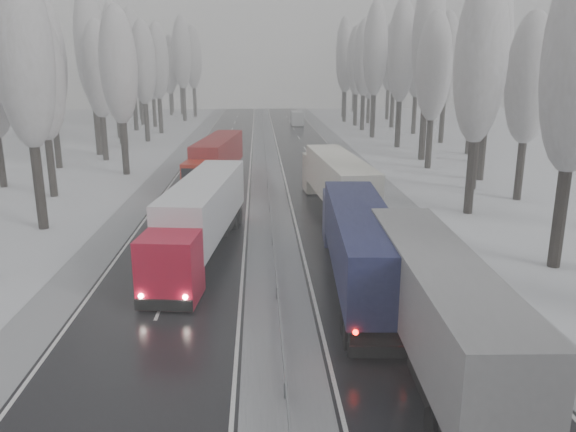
{
  "coord_description": "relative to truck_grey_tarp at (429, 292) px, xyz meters",
  "views": [
    {
      "loc": [
        -0.77,
        -12.06,
        10.49
      ],
      "look_at": [
        0.85,
        18.7,
        2.2
      ],
      "focal_mm": 35.0,
      "sensor_mm": 36.0,
      "label": 1
    }
  ],
  "objects": [
    {
      "name": "box_truck_distant",
      "position": [
        0.76,
        83.12,
        -1.16
      ],
      "size": [
        2.1,
        6.83,
        2.55
      ],
      "rotation": [
        0.0,
        0.0,
        -0.0
      ],
      "color": "silver",
      "rests_on": "ground"
    },
    {
      "name": "tree_64",
      "position": [
        -23.68,
        45.94,
        7.5
      ],
      "size": [
        3.6,
        3.6,
        15.42
      ],
      "color": "black",
      "rests_on": "ground"
    },
    {
      "name": "tree_76",
      "position": [
        -19.47,
        101.95,
        9.5
      ],
      "size": [
        3.6,
        3.6,
        18.55
      ],
      "color": "black",
      "rests_on": "ground"
    },
    {
      "name": "tree_68",
      "position": [
        -22.0,
        62.34,
        8.29
      ],
      "size": [
        3.6,
        3.6,
        16.65
      ],
      "color": "black",
      "rests_on": "ground"
    },
    {
      "name": "tree_38",
      "position": [
        13.31,
        109.96,
        9.13
      ],
      "size": [
        3.6,
        3.6,
        17.97
      ],
      "color": "black",
      "rests_on": "ground"
    },
    {
      "name": "tree_58",
      "position": [
        -20.54,
        17.79,
        8.65
      ],
      "size": [
        3.6,
        3.6,
        17.21
      ],
      "color": "black",
      "rests_on": "ground"
    },
    {
      "name": "tree_21",
      "position": [
        14.71,
        32.4,
        9.55
      ],
      "size": [
        3.6,
        3.6,
        18.62
      ],
      "color": "black",
      "rests_on": "ground"
    },
    {
      "name": "tree_75",
      "position": [
        -29.61,
        96.56,
        9.53
      ],
      "size": [
        3.6,
        3.6,
        18.6
      ],
      "color": "black",
      "rests_on": "ground"
    },
    {
      "name": "median_slush",
      "position": [
        -5.42,
        23.23,
        -2.44
      ],
      "size": [
        3.0,
        200.0,
        0.04
      ],
      "primitive_type": "cube",
      "color": "#9DA0A5",
      "rests_on": "ground"
    },
    {
      "name": "tree_63",
      "position": [
        -27.27,
        40.96,
        8.44
      ],
      "size": [
        3.6,
        3.6,
        16.88
      ],
      "color": "black",
      "rests_on": "ground"
    },
    {
      "name": "tree_34",
      "position": [
        10.32,
        89.55,
        8.91
      ],
      "size": [
        3.6,
        3.6,
        17.63
      ],
      "color": "black",
      "rests_on": "ground"
    },
    {
      "name": "carriageway_right",
      "position": [
        -0.17,
        23.23,
        -2.44
      ],
      "size": [
        7.5,
        200.0,
        0.03
      ],
      "primitive_type": "cube",
      "color": "black",
      "rests_on": "ground"
    },
    {
      "name": "tree_28",
      "position": [
        10.92,
        65.18,
        10.18
      ],
      "size": [
        3.6,
        3.6,
        19.62
      ],
      "color": "black",
      "rests_on": "ground"
    },
    {
      "name": "tree_71",
      "position": [
        -26.5,
        76.42,
        10.17
      ],
      "size": [
        3.6,
        3.6,
        19.61
      ],
      "color": "black",
      "rests_on": "ground"
    },
    {
      "name": "tree_62",
      "position": [
        -19.36,
        36.96,
        7.9
      ],
      "size": [
        3.6,
        3.6,
        16.04
      ],
      "color": "black",
      "rests_on": "ground"
    },
    {
      "name": "tree_23",
      "position": [
        17.89,
        42.83,
        6.31
      ],
      "size": [
        3.6,
        3.6,
        13.55
      ],
      "color": "black",
      "rests_on": "ground"
    },
    {
      "name": "tree_66",
      "position": [
        -23.57,
        55.58,
        7.38
      ],
      "size": [
        3.6,
        3.6,
        15.23
      ],
      "color": "black",
      "rests_on": "ground"
    },
    {
      "name": "shoulder_left",
      "position": [
        -15.62,
        23.23,
        -2.44
      ],
      "size": [
        2.4,
        200.0,
        0.04
      ],
      "primitive_type": "cube",
      "color": "#9DA0A5",
      "rests_on": "ground"
    },
    {
      "name": "tree_30",
      "position": [
        11.15,
        74.93,
        9.06
      ],
      "size": [
        3.6,
        3.6,
        17.86
      ],
      "color": "black",
      "rests_on": "ground"
    },
    {
      "name": "tree_37",
      "position": [
        18.6,
        103.39,
        8.11
      ],
      "size": [
        3.6,
        3.6,
        16.37
      ],
      "color": "black",
      "rests_on": "ground"
    },
    {
      "name": "truck_cream_box",
      "position": [
        -0.61,
        21.01,
        0.02
      ],
      "size": [
        3.7,
        16.68,
        4.25
      ],
      "rotation": [
        0.0,
        0.0,
        0.07
      ],
      "color": "beige",
      "rests_on": "ground"
    },
    {
      "name": "carriageway_left",
      "position": [
        -10.67,
        23.23,
        -2.44
      ],
      "size": [
        7.5,
        200.0,
        0.03
      ],
      "primitive_type": "cube",
      "color": "black",
      "rests_on": "ground"
    },
    {
      "name": "tree_24",
      "position": [
        12.48,
        44.25,
        10.73
      ],
      "size": [
        3.6,
        3.6,
        20.49
      ],
      "color": "black",
      "rests_on": "ground"
    },
    {
      "name": "tree_18",
      "position": [
        9.09,
        20.26,
        8.24
      ],
      "size": [
        3.6,
        3.6,
        16.58
      ],
      "color": "black",
      "rests_on": "ground"
    },
    {
      "name": "tree_69",
      "position": [
        -26.84,
        66.34,
        10.0
      ],
      "size": [
        3.6,
        3.6,
        19.35
      ],
      "color": "black",
      "rests_on": "ground"
    },
    {
      "name": "tree_36",
      "position": [
        11.62,
        99.39,
        10.56
      ],
      "size": [
        3.6,
        3.6,
        20.23
      ],
      "color": "black",
      "rests_on": "ground"
    },
    {
      "name": "tree_35",
      "position": [
        19.53,
        93.55,
        9.31
      ],
      "size": [
        3.6,
        3.6,
        18.25
      ],
      "color": "black",
      "rests_on": "ground"
    },
    {
      "name": "tree_70",
      "position": [
        -21.74,
        72.42,
        8.57
      ],
      "size": [
        3.6,
        3.6,
        17.09
      ],
      "color": "black",
      "rests_on": "ground"
    },
    {
      "name": "tree_74",
      "position": [
        -20.49,
        92.56,
        10.22
      ],
      "size": [
        3.6,
        3.6,
        19.68
      ],
      "color": "black",
      "rests_on": "ground"
    },
    {
      "name": "tree_78",
      "position": [
        -22.98,
        108.54,
        10.14
      ],
      "size": [
        3.6,
        3.6,
        19.55
      ],
      "color": "black",
      "rests_on": "ground"
    },
    {
      "name": "shoulder_right",
      "position": [
        4.78,
        23.23,
        -2.44
      ],
      "size": [
        2.4,
        200.0,
        0.04
      ],
      "primitive_type": "cube",
      "color": "#9DA0A5",
      "rests_on": "ground"
    },
    {
      "name": "tree_20",
      "position": [
        12.48,
        28.4,
        7.69
      ],
      "size": [
        3.6,
        3.6,
        15.71
      ],
      "color": "black",
      "rests_on": "ground"
    },
    {
      "name": "tree_27",
      "position": [
        19.3,
        58.5,
        8.91
      ],
      "size": [
        3.6,
        3.6,
        17.62
      ],
      "color": "black",
      "rests_on": "ground"
    },
    {
      "name": "truck_grey_tarp",
      "position": [
        0.0,
        0.0,
        0.0
      ],
      "size": [
        3.19,
        16.49,
        4.21
      ],
      "rotation": [
        0.0,
        0.0,
        -0.04
      ],
      "color": "#57565C",
      "rests_on": "ground"
    },
    {
      "name": "tree_77",
      "position": [
        -25.08,
        105.95,
        6.8
      ],
      "size": [
        3.6,
        3.6,
        14.32
      ],
      "color": "black",
      "rests_on": "ground"
    },
    {
      "name": "tree_72",
      "position": [
        -24.35,
        81.76,
        7.31
      ],
      "size": [
        3.6,
        3.6,
        15.11
      ],
      "color": "black",
      "rests_on": "ground"
    },
    {
      "name": "tree_19",
      "position": [
        14.6,
        24.26,
        6.96
      ],
      "size": [
        3.6,
        3.6,
        14.57
      ],
      "color": "black",
      "rests_on": "ground"
    },
    {
      "name": "truck_red_red",
      "position": [
        -10.05,
        31.88,
        -0.08
      ],
      "size": [
        4.44,
        16.0,
        4.07
      ],
      "rotation": [
        0.0,
        0.0,
        -0.13
      ],
      "color": "#AC1709",
      "rests_on": "ground"
    },
    {
      "name": "truck_blue_box",
      "position": [
        -1.46,
        6.75,
        -0.05
      ],
      "size": [
        3.42,
        16.17,
        4.12
      ],
      "rotation": [
        0.0,
        0.0,
        -0.06
      ],
      "color": "navy",
      "rests_on": "ground"
    },
    {
      "name": "tree_39",
      "position": [
        16.13,
        113.96,
        7.99
      ],
      "size": [
        3.6,
        3.6,
        16.19
      ],
      "color": "black",
      "rests_on": "ground"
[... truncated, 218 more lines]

